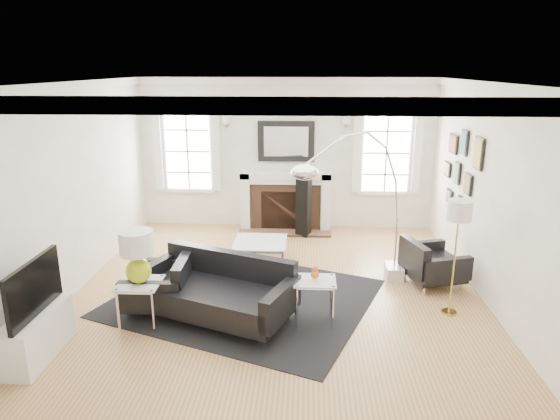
# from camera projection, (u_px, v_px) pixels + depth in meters

# --- Properties ---
(floor) EXTENTS (6.00, 6.00, 0.00)m
(floor) POSITION_uv_depth(u_px,v_px,m) (277.00, 292.00, 6.85)
(floor) COLOR #9C6C41
(floor) RESTS_ON ground
(back_wall) EXTENTS (5.50, 0.04, 2.80)m
(back_wall) POSITION_uv_depth(u_px,v_px,m) (286.00, 154.00, 9.34)
(back_wall) COLOR white
(back_wall) RESTS_ON floor
(front_wall) EXTENTS (5.50, 0.04, 2.80)m
(front_wall) POSITION_uv_depth(u_px,v_px,m) (252.00, 296.00, 3.59)
(front_wall) COLOR white
(front_wall) RESTS_ON floor
(left_wall) EXTENTS (0.04, 6.00, 2.80)m
(left_wall) POSITION_uv_depth(u_px,v_px,m) (70.00, 191.00, 6.61)
(left_wall) COLOR white
(left_wall) RESTS_ON floor
(right_wall) EXTENTS (0.04, 6.00, 2.80)m
(right_wall) POSITION_uv_depth(u_px,v_px,m) (493.00, 196.00, 6.32)
(right_wall) COLOR white
(right_wall) RESTS_ON floor
(ceiling) EXTENTS (5.50, 6.00, 0.02)m
(ceiling) POSITION_uv_depth(u_px,v_px,m) (276.00, 82.00, 6.08)
(ceiling) COLOR white
(ceiling) RESTS_ON back_wall
(crown_molding) EXTENTS (5.50, 6.00, 0.12)m
(crown_molding) POSITION_uv_depth(u_px,v_px,m) (276.00, 87.00, 6.09)
(crown_molding) COLOR white
(crown_molding) RESTS_ON back_wall
(fireplace) EXTENTS (1.70, 0.69, 1.11)m
(fireplace) POSITION_uv_depth(u_px,v_px,m) (286.00, 201.00, 9.38)
(fireplace) COLOR white
(fireplace) RESTS_ON floor
(mantel_mirror) EXTENTS (1.05, 0.07, 0.75)m
(mantel_mirror) POSITION_uv_depth(u_px,v_px,m) (286.00, 141.00, 9.23)
(mantel_mirror) COLOR black
(mantel_mirror) RESTS_ON back_wall
(window_left) EXTENTS (1.24, 0.15, 1.62)m
(window_left) POSITION_uv_depth(u_px,v_px,m) (188.00, 151.00, 9.37)
(window_left) COLOR white
(window_left) RESTS_ON back_wall
(window_right) EXTENTS (1.24, 0.15, 1.62)m
(window_right) POSITION_uv_depth(u_px,v_px,m) (386.00, 153.00, 9.18)
(window_right) COLOR white
(window_right) RESTS_ON back_wall
(gallery_wall) EXTENTS (0.04, 1.73, 1.29)m
(gallery_wall) POSITION_uv_depth(u_px,v_px,m) (461.00, 166.00, 7.53)
(gallery_wall) COLOR black
(gallery_wall) RESTS_ON right_wall
(tv_unit) EXTENTS (0.35, 1.00, 1.09)m
(tv_unit) POSITION_uv_depth(u_px,v_px,m) (36.00, 329.00, 5.26)
(tv_unit) COLOR white
(tv_unit) RESTS_ON floor
(area_rug) EXTENTS (3.92, 3.62, 0.01)m
(area_rug) POSITION_uv_depth(u_px,v_px,m) (244.00, 298.00, 6.68)
(area_rug) COLOR black
(area_rug) RESTS_ON floor
(sofa) EXTENTS (2.10, 1.52, 0.63)m
(sofa) POSITION_uv_depth(u_px,v_px,m) (218.00, 291.00, 6.09)
(sofa) COLOR black
(sofa) RESTS_ON floor
(armchair_left) EXTENTS (0.78, 0.86, 0.57)m
(armchair_left) POSITION_uv_depth(u_px,v_px,m) (162.00, 287.00, 6.28)
(armchair_left) COLOR black
(armchair_left) RESTS_ON floor
(armchair_right) EXTENTS (0.91, 0.97, 0.54)m
(armchair_right) POSITION_uv_depth(u_px,v_px,m) (430.00, 264.00, 7.03)
(armchair_right) COLOR black
(armchair_right) RESTS_ON floor
(coffee_table) EXTENTS (0.81, 0.81, 0.36)m
(coffee_table) POSITION_uv_depth(u_px,v_px,m) (260.00, 243.00, 7.78)
(coffee_table) COLOR silver
(coffee_table) RESTS_ON floor
(side_table_left) EXTENTS (0.49, 0.49, 0.54)m
(side_table_left) POSITION_uv_depth(u_px,v_px,m) (140.00, 291.00, 5.90)
(side_table_left) COLOR silver
(side_table_left) RESTS_ON floor
(nesting_table) EXTENTS (0.50, 0.42, 0.55)m
(nesting_table) POSITION_uv_depth(u_px,v_px,m) (315.00, 289.00, 5.94)
(nesting_table) COLOR silver
(nesting_table) RESTS_ON floor
(gourd_lamp) EXTENTS (0.40, 0.40, 0.64)m
(gourd_lamp) POSITION_uv_depth(u_px,v_px,m) (137.00, 253.00, 5.77)
(gourd_lamp) COLOR #B5C218
(gourd_lamp) RESTS_ON side_table_left
(orange_vase) EXTENTS (0.10, 0.10, 0.16)m
(orange_vase) POSITION_uv_depth(u_px,v_px,m) (315.00, 273.00, 5.88)
(orange_vase) COLOR #CA5E19
(orange_vase) RESTS_ON nesting_table
(arc_floor_lamp) EXTENTS (1.61, 1.49, 2.28)m
(arc_floor_lamp) POSITION_uv_depth(u_px,v_px,m) (355.00, 207.00, 6.48)
(arc_floor_lamp) COLOR white
(arc_floor_lamp) RESTS_ON floor
(stick_floor_lamp) EXTENTS (0.30, 0.30, 1.47)m
(stick_floor_lamp) POSITION_uv_depth(u_px,v_px,m) (459.00, 217.00, 5.92)
(stick_floor_lamp) COLOR gold
(stick_floor_lamp) RESTS_ON floor
(speaker_tower) EXTENTS (0.29, 0.29, 1.14)m
(speaker_tower) POSITION_uv_depth(u_px,v_px,m) (304.00, 206.00, 8.99)
(speaker_tower) COLOR black
(speaker_tower) RESTS_ON floor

